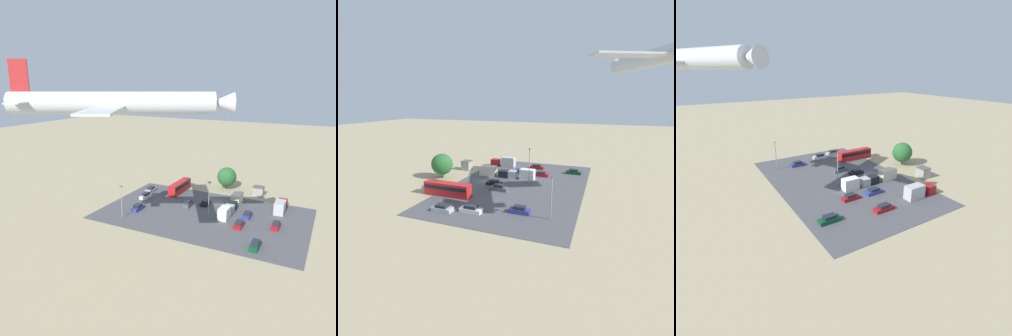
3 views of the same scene
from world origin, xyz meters
The scene contains 20 objects.
ground_plane centered at (0.00, 0.00, 0.00)m, with size 400.00×400.00×0.00m, color tan.
parking_lot_surface centered at (0.00, 10.04, 0.04)m, with size 53.10×33.76×0.08m.
shed_building centered at (-9.74, -11.12, 1.50)m, with size 3.26×3.01×2.97m.
bus centered at (13.39, -3.46, 1.80)m, with size 2.51×11.72×3.18m.
parked_car_0 centered at (5.85, 6.67, 0.77)m, with size 1.72×4.31×1.66m.
parked_car_1 centered at (-10.93, 7.03, 0.69)m, with size 1.88×4.40×1.46m.
parked_car_2 centered at (1.93, 3.61, 0.67)m, with size 1.97×4.14×1.42m.
parked_car_3 centered at (-18.60, 10.16, 0.70)m, with size 1.74×4.62×1.48m.
parked_car_4 centered at (-10.62, 13.58, 0.68)m, with size 1.81×4.24×1.43m.
parked_car_5 centered at (21.66, 0.58, 0.70)m, with size 1.91×4.38×1.49m.
parked_car_6 centered at (16.93, 15.72, 0.72)m, with size 1.81×4.35×1.55m.
parked_car_7 centered at (20.06, 6.37, 0.72)m, with size 1.87×4.64×1.53m.
parked_car_8 centered at (-16.50, 22.33, 0.72)m, with size 1.76×4.57×1.55m.
parked_truck_0 centered at (-5.70, -0.19, 1.44)m, with size 2.48×8.81×2.97m.
parked_truck_1 centered at (-17.86, -0.99, 1.58)m, with size 2.49×8.36×3.28m.
parked_truck_2 centered at (-5.91, 9.36, 1.46)m, with size 2.34×7.66×3.01m.
tree_near_shed centered at (1.09, -13.20, 4.11)m, with size 6.20×6.20×7.21m.
light_pole_lot_centre centered at (17.60, 22.13, 4.81)m, with size 0.90×0.28×8.60m.
light_pole_lot_edge centered at (-2.21, 12.16, 5.40)m, with size 0.90×0.28×9.77m.
airplane centered at (3.89, 40.43, 30.56)m, with size 35.49×29.86×8.90m.
Camera 3 is at (-56.65, 43.26, 28.99)m, focal length 28.00 mm.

